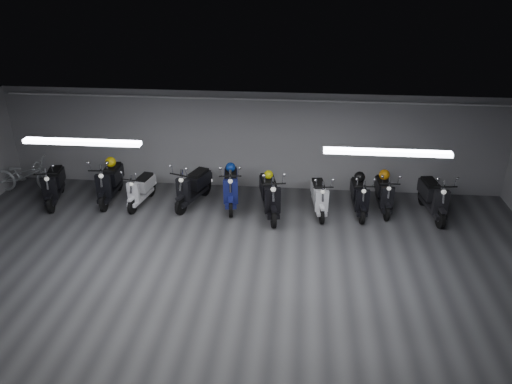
# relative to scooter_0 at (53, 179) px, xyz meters

# --- Properties ---
(floor) EXTENTS (14.00, 10.00, 0.01)m
(floor) POSITION_rel_scooter_0_xyz_m (5.21, -3.52, -0.68)
(floor) COLOR #393A3C
(floor) RESTS_ON ground
(ceiling) EXTENTS (14.00, 10.00, 0.01)m
(ceiling) POSITION_rel_scooter_0_xyz_m (5.21, -3.52, 2.13)
(ceiling) COLOR gray
(ceiling) RESTS_ON ground
(back_wall) EXTENTS (14.00, 0.01, 2.80)m
(back_wall) POSITION_rel_scooter_0_xyz_m (5.21, 1.49, 0.72)
(back_wall) COLOR gray
(back_wall) RESTS_ON ground
(fluor_strip_left) EXTENTS (2.40, 0.18, 0.08)m
(fluor_strip_left) POSITION_rel_scooter_0_xyz_m (2.21, -2.52, 2.06)
(fluor_strip_left) COLOR white
(fluor_strip_left) RESTS_ON ceiling
(fluor_strip_right) EXTENTS (2.40, 0.18, 0.08)m
(fluor_strip_right) POSITION_rel_scooter_0_xyz_m (8.21, -2.52, 2.06)
(fluor_strip_right) COLOR white
(fluor_strip_right) RESTS_ON ceiling
(conduit) EXTENTS (13.60, 0.05, 0.05)m
(conduit) POSITION_rel_scooter_0_xyz_m (5.21, 1.40, 1.94)
(conduit) COLOR white
(conduit) RESTS_ON back_wall
(scooter_0) EXTENTS (1.03, 1.92, 1.36)m
(scooter_0) POSITION_rel_scooter_0_xyz_m (0.00, 0.00, 0.00)
(scooter_0) COLOR black
(scooter_0) RESTS_ON floor
(scooter_1) EXTENTS (0.72, 1.94, 1.42)m
(scooter_1) POSITION_rel_scooter_0_xyz_m (1.46, 0.26, 0.03)
(scooter_1) COLOR black
(scooter_1) RESTS_ON floor
(scooter_2) EXTENTS (0.80, 1.65, 1.18)m
(scooter_2) POSITION_rel_scooter_0_xyz_m (2.37, 0.08, -0.09)
(scooter_2) COLOR silver
(scooter_2) RESTS_ON floor
(scooter_3) EXTENTS (1.20, 1.94, 1.37)m
(scooter_3) POSITION_rel_scooter_0_xyz_m (3.76, 0.22, 0.01)
(scooter_3) COLOR black
(scooter_3) RESTS_ON floor
(scooter_4) EXTENTS (0.86, 1.94, 1.40)m
(scooter_4) POSITION_rel_scooter_0_xyz_m (4.78, 0.26, 0.02)
(scooter_4) COLOR navy
(scooter_4) RESTS_ON floor
(scooter_5) EXTENTS (1.04, 2.05, 1.46)m
(scooter_5) POSITION_rel_scooter_0_xyz_m (5.84, -0.17, 0.05)
(scooter_5) COLOR black
(scooter_5) RESTS_ON floor
(scooter_6) EXTENTS (0.74, 1.70, 1.22)m
(scooter_6) POSITION_rel_scooter_0_xyz_m (7.11, 0.05, -0.07)
(scooter_6) COLOR silver
(scooter_6) RESTS_ON floor
(scooter_7) EXTENTS (0.66, 1.72, 1.26)m
(scooter_7) POSITION_rel_scooter_0_xyz_m (8.15, 0.15, -0.05)
(scooter_7) COLOR black
(scooter_7) RESTS_ON floor
(scooter_8) EXTENTS (0.61, 1.69, 1.25)m
(scooter_8) POSITION_rel_scooter_0_xyz_m (8.80, 0.37, -0.05)
(scooter_8) COLOR black
(scooter_8) RESTS_ON floor
(scooter_9) EXTENTS (0.86, 1.91, 1.37)m
(scooter_9) POSITION_rel_scooter_0_xyz_m (10.00, 0.16, 0.01)
(scooter_9) COLOR black
(scooter_9) RESTS_ON floor
(bicycle) EXTENTS (1.92, 0.76, 1.22)m
(bicycle) POSITION_rel_scooter_0_xyz_m (-1.13, 0.58, -0.07)
(bicycle) COLOR silver
(bicycle) RESTS_ON floor
(helmet_0) EXTENTS (0.29, 0.29, 0.29)m
(helmet_0) POSITION_rel_scooter_0_xyz_m (8.13, 0.38, 0.24)
(helmet_0) COLOR black
(helmet_0) RESTS_ON scooter_7
(helmet_1) EXTENTS (0.23, 0.23, 0.23)m
(helmet_1) POSITION_rel_scooter_0_xyz_m (5.79, 0.09, 0.34)
(helmet_1) COLOR #C5C30B
(helmet_1) RESTS_ON scooter_5
(helmet_2) EXTENTS (0.29, 0.29, 0.29)m
(helmet_2) POSITION_rel_scooter_0_xyz_m (1.45, 0.52, 0.35)
(helmet_2) COLOR yellow
(helmet_2) RESTS_ON scooter_1
(helmet_3) EXTENTS (0.28, 0.28, 0.28)m
(helmet_3) POSITION_rel_scooter_0_xyz_m (8.79, 0.61, 0.24)
(helmet_3) COLOR #CB770B
(helmet_3) RESTS_ON scooter_8
(helmet_4) EXTENTS (0.26, 0.26, 0.26)m
(helmet_4) POSITION_rel_scooter_0_xyz_m (4.74, 0.52, 0.32)
(helmet_4) COLOR navy
(helmet_4) RESTS_ON scooter_4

